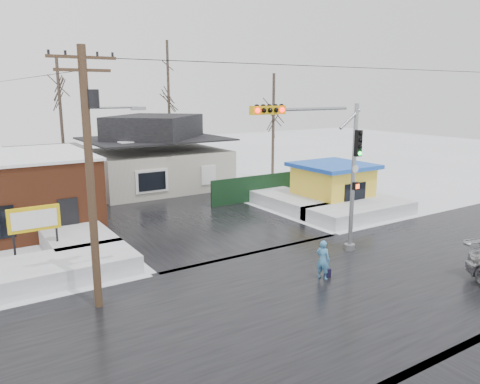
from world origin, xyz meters
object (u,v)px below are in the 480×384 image
marquee_sign (34,221)px  kiosk (333,185)px  utility_pole (91,165)px  traffic_signal (330,160)px  pedestrian (323,260)px

marquee_sign → kiosk: 18.51m
utility_pole → marquee_sign: utility_pole is taller
traffic_signal → pedestrian: 4.64m
traffic_signal → kiosk: bearing=44.8°
utility_pole → kiosk: 18.95m
traffic_signal → utility_pole: size_ratio=0.78×
utility_pole → marquee_sign: size_ratio=3.53×
kiosk → pedestrian: 12.76m
utility_pole → kiosk: bearing=20.4°
traffic_signal → pedestrian: size_ratio=4.28×
pedestrian → marquee_sign: bearing=26.8°
traffic_signal → kiosk: (7.07, 7.03, -3.08)m
kiosk → utility_pole: bearing=-159.6°
utility_pole → marquee_sign: (-1.07, 5.99, -3.19)m
marquee_sign → pedestrian: size_ratio=1.56×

